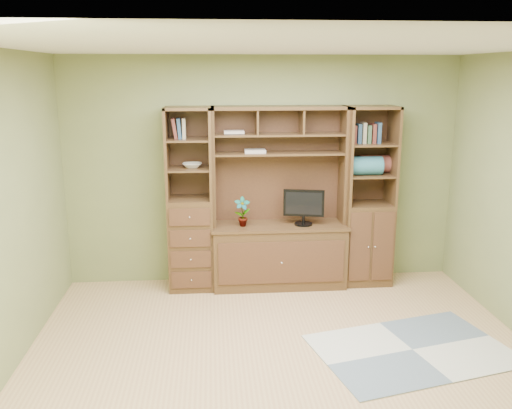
{
  "coord_description": "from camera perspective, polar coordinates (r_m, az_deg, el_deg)",
  "views": [
    {
      "loc": [
        -0.59,
        -4.13,
        2.41
      ],
      "look_at": [
        -0.14,
        1.2,
        1.1
      ],
      "focal_mm": 38.0,
      "sensor_mm": 36.0,
      "label": 1
    }
  ],
  "objects": [
    {
      "name": "magazines",
      "position": [
        6.04,
        -0.11,
        5.65
      ],
      "size": [
        0.23,
        0.17,
        0.04
      ],
      "primitive_type": "cube",
      "color": "#B3A499",
      "rests_on": "center_hutch"
    },
    {
      "name": "center_hutch",
      "position": [
        6.07,
        2.49,
        0.56
      ],
      "size": [
        1.54,
        0.53,
        2.05
      ],
      "primitive_type": "cube",
      "color": "#452D18",
      "rests_on": "ground"
    },
    {
      "name": "rug",
      "position": [
        5.18,
        16.14,
        -14.49
      ],
      "size": [
        1.88,
        1.48,
        0.01
      ],
      "primitive_type": "cube",
      "rotation": [
        0.0,
        0.0,
        0.24
      ],
      "color": "gray",
      "rests_on": "ground"
    },
    {
      "name": "room",
      "position": [
        4.32,
        3.23,
        -1.15
      ],
      "size": [
        4.6,
        4.1,
        2.64
      ],
      "color": "tan",
      "rests_on": "ground"
    },
    {
      "name": "bowl",
      "position": [
        5.99,
        -6.73,
        4.11
      ],
      "size": [
        0.21,
        0.21,
        0.05
      ],
      "primitive_type": "imported",
      "color": "beige",
      "rests_on": "left_tower"
    },
    {
      "name": "monitor",
      "position": [
        6.08,
        5.06,
        0.39
      ],
      "size": [
        0.49,
        0.3,
        0.56
      ],
      "primitive_type": "cube",
      "rotation": [
        0.0,
        0.0,
        -0.22
      ],
      "color": "black",
      "rests_on": "center_hutch"
    },
    {
      "name": "orchid",
      "position": [
        6.03,
        -1.45,
        -0.77
      ],
      "size": [
        0.18,
        0.12,
        0.33
      ],
      "primitive_type": "imported",
      "color": "#973B33",
      "rests_on": "center_hutch"
    },
    {
      "name": "blanket_teal",
      "position": [
        6.19,
        11.48,
        4.03
      ],
      "size": [
        0.36,
        0.21,
        0.21
      ],
      "primitive_type": "cube",
      "color": "#29606C",
      "rests_on": "right_tower"
    },
    {
      "name": "left_tower",
      "position": [
        6.07,
        -6.96,
        0.47
      ],
      "size": [
        0.5,
        0.45,
        2.05
      ],
      "primitive_type": "cube",
      "color": "#452D18",
      "rests_on": "ground"
    },
    {
      "name": "blanket_red",
      "position": [
        6.35,
        12.45,
        4.19
      ],
      "size": [
        0.36,
        0.2,
        0.2
      ],
      "primitive_type": "cube",
      "color": "brown",
      "rests_on": "right_tower"
    },
    {
      "name": "right_tower",
      "position": [
        6.32,
        11.71,
        0.81
      ],
      "size": [
        0.55,
        0.45,
        2.05
      ],
      "primitive_type": "cube",
      "color": "#452D18",
      "rests_on": "ground"
    }
  ]
}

